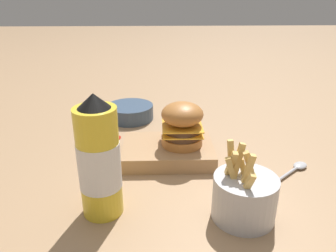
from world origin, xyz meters
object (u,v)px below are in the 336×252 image
at_px(burger, 182,124).
at_px(fries_basket, 244,196).
at_px(spoon, 293,170).
at_px(ketchup_bottle, 99,161).
at_px(serving_board, 168,151).
at_px(side_bowl, 130,112).

xyz_separation_m(burger, fries_basket, (0.10, -0.23, -0.05)).
bearing_deg(spoon, fries_basket, -175.64).
xyz_separation_m(burger, ketchup_bottle, (-0.16, -0.21, 0.02)).
xyz_separation_m(serving_board, burger, (0.03, 0.00, 0.07)).
bearing_deg(ketchup_bottle, spoon, 16.93).
distance_m(serving_board, spoon, 0.30).
bearing_deg(fries_basket, ketchup_bottle, 174.55).
bearing_deg(serving_board, spoon, -15.54).
xyz_separation_m(fries_basket, side_bowl, (-0.24, 0.50, -0.02)).
height_order(burger, side_bowl, burger).
distance_m(ketchup_bottle, spoon, 0.45).
bearing_deg(ketchup_bottle, fries_basket, -5.45).
bearing_deg(side_bowl, serving_board, -66.96).
distance_m(serving_board, burger, 0.08).
relative_size(fries_basket, side_bowl, 1.00).
relative_size(fries_basket, spoon, 0.97).
distance_m(ketchup_bottle, side_bowl, 0.48).
xyz_separation_m(serving_board, side_bowl, (-0.11, 0.27, 0.01)).
height_order(ketchup_bottle, spoon, ketchup_bottle).
bearing_deg(burger, ketchup_bottle, -128.32).
relative_size(burger, spoon, 0.70).
distance_m(serving_board, side_bowl, 0.29).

